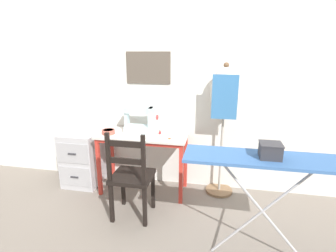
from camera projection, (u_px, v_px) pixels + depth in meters
name	position (u px, v px, depth m)	size (l,w,h in m)	color
ground_plane	(139.00, 200.00, 3.01)	(14.00, 14.00, 0.00)	gray
wall_back	(149.00, 83.00, 3.16)	(10.00, 0.07, 2.55)	silver
sewing_table	(143.00, 143.00, 3.05)	(1.04, 0.47, 0.73)	silver
sewing_machine	(143.00, 121.00, 3.05)	(0.40, 0.16, 0.33)	silver
fabric_bowl	(108.00, 132.00, 3.03)	(0.15, 0.15, 0.05)	#B25647
scissors	(173.00, 139.00, 2.86)	(0.15, 0.06, 0.01)	silver
thread_spool_near_machine	(160.00, 133.00, 3.02)	(0.03, 0.03, 0.04)	red
thread_spool_mid_table	(165.00, 132.00, 3.04)	(0.04, 0.04, 0.04)	silver
wooden_chair	(131.00, 177.00, 2.60)	(0.40, 0.38, 0.94)	black
filing_cabinet	(83.00, 158.00, 3.33)	(0.43, 0.48, 0.68)	#B7B7BC
dress_form	(224.00, 101.00, 2.88)	(0.32, 0.32, 1.54)	#846647
ironing_board	(268.00, 164.00, 1.95)	(1.25, 0.34, 0.90)	#3D6BAD
storage_box	(270.00, 151.00, 1.92)	(0.16, 0.15, 0.11)	#333338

